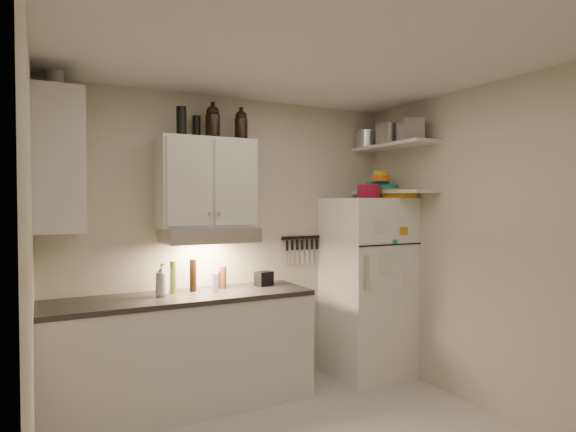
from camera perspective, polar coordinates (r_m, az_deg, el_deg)
name	(u,v)px	position (r m, az deg, el deg)	size (l,w,h in m)	color
ceiling	(319,50)	(3.17, 3.71, 19.06)	(3.20, 3.00, 0.02)	silver
back_wall	(233,242)	(4.40, -6.58, -3.10)	(3.20, 0.02, 2.60)	beige
left_wall	(28,278)	(2.61, -28.43, -6.52)	(0.02, 3.00, 2.60)	beige
right_wall	(495,248)	(4.11, 23.30, -3.55)	(0.02, 3.00, 2.60)	beige
base_cabinet	(182,354)	(4.10, -12.40, -15.73)	(2.10, 0.60, 0.88)	silver
countertop	(182,297)	(3.99, -12.44, -9.41)	(2.10, 0.62, 0.04)	#2D2926
upper_cabinet	(206,183)	(4.12, -9.64, 3.88)	(0.80, 0.33, 0.75)	silver
side_cabinet	(58,162)	(3.80, -25.61, 5.83)	(0.33, 0.55, 1.00)	silver
range_hood	(209,235)	(4.07, -9.33, -2.23)	(0.76, 0.46, 0.12)	silver
fridge	(367,286)	(4.75, 9.38, -8.23)	(0.70, 0.68, 1.70)	white
shelf_hi	(394,146)	(4.73, 12.41, 8.12)	(0.30, 0.95, 0.03)	silver
shelf_lo	(393,192)	(4.70, 12.37, 2.78)	(0.30, 0.95, 0.03)	silver
knife_strip	(301,238)	(4.67, 1.59, -2.57)	(0.42, 0.02, 0.03)	black
dutch_oven	(369,192)	(4.52, 9.53, 2.88)	(0.22, 0.22, 0.12)	maroon
book_stack	(400,194)	(4.61, 13.11, 2.60)	(0.21, 0.26, 0.09)	orange
spice_jar	(379,193)	(4.66, 10.69, 2.71)	(0.06, 0.06, 0.10)	silver
stock_pot	(367,139)	(5.00, 9.35, 8.95)	(0.24, 0.24, 0.17)	silver
tin_a	(389,134)	(4.69, 11.88, 9.51)	(0.19, 0.17, 0.19)	#AAAAAD
tin_b	(410,130)	(4.53, 14.28, 9.84)	(0.20, 0.20, 0.20)	#AAAAAD
bowl_teal	(378,186)	(4.82, 10.59, 3.47)	(0.22, 0.22, 0.09)	#178081
bowl_orange	(380,179)	(4.73, 10.88, 4.38)	(0.18, 0.18, 0.05)	orange
bowl_yellow	(380,173)	(4.73, 10.88, 4.98)	(0.14, 0.14, 0.04)	gold
plates	(387,188)	(4.71, 11.68, 3.30)	(0.21, 0.21, 0.05)	#178081
growler_a	(213,122)	(4.21, -8.90, 10.95)	(0.12, 0.12, 0.29)	black
growler_b	(241,125)	(4.28, -5.58, 10.65)	(0.11, 0.11, 0.27)	black
thermos_a	(196,127)	(4.23, -10.79, 10.27)	(0.07, 0.07, 0.20)	black
thermos_b	(181,121)	(4.05, -12.52, 10.90)	(0.08, 0.08, 0.23)	black
side_jar	(55,81)	(3.93, -25.86, 14.21)	(0.12, 0.12, 0.16)	silver
soap_bottle	(162,278)	(3.95, -14.75, -7.11)	(0.11, 0.11, 0.29)	silver
pepper_mill	(223,278)	(4.21, -7.71, -7.24)	(0.06, 0.06, 0.19)	#582F1A
oil_bottle	(173,277)	(4.05, -13.46, -7.08)	(0.05, 0.05, 0.26)	#536F1B
vinegar_bottle	(193,275)	(4.11, -11.20, -6.92)	(0.06, 0.06, 0.27)	black
clear_bottle	(215,282)	(4.06, -8.61, -7.79)	(0.05, 0.05, 0.16)	silver
red_jar	(217,280)	(4.22, -8.45, -7.50)	(0.07, 0.07, 0.15)	maroon
caddy	(264,279)	(4.32, -2.88, -7.41)	(0.15, 0.10, 0.13)	black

